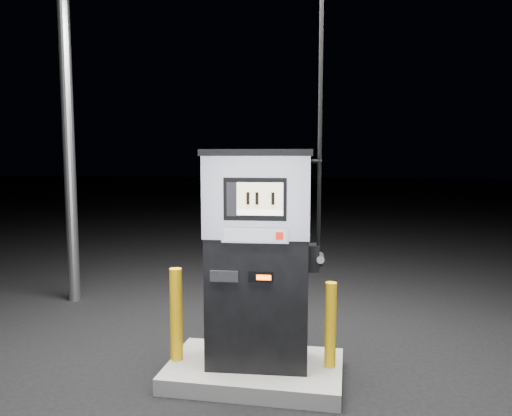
# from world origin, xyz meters

# --- Properties ---
(ground) EXTENTS (80.00, 80.00, 0.00)m
(ground) POSITION_xyz_m (0.00, 0.00, 0.00)
(ground) COLOR black
(ground) RESTS_ON ground
(pump_island) EXTENTS (1.60, 1.00, 0.15)m
(pump_island) POSITION_xyz_m (0.00, 0.00, 0.07)
(pump_island) COLOR #62625E
(pump_island) RESTS_ON ground
(fuel_dispenser) EXTENTS (1.10, 0.65, 4.09)m
(fuel_dispenser) POSITION_xyz_m (0.03, 0.02, 1.16)
(fuel_dispenser) COLOR black
(fuel_dispenser) RESTS_ON pump_island
(bollard_left) EXTENTS (0.12, 0.12, 0.87)m
(bollard_left) POSITION_xyz_m (-0.74, -0.05, 0.59)
(bollard_left) COLOR yellow
(bollard_left) RESTS_ON pump_island
(bollard_right) EXTENTS (0.12, 0.12, 0.78)m
(bollard_right) POSITION_xyz_m (0.69, 0.06, 0.54)
(bollard_right) COLOR yellow
(bollard_right) RESTS_ON pump_island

